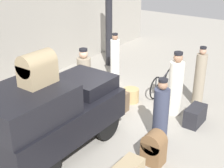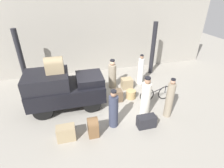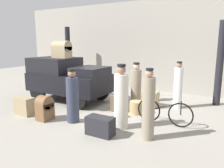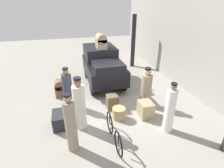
{
  "view_description": "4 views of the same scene",
  "coord_description": "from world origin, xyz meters",
  "px_view_note": "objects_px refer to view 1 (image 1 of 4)",
  "views": [
    {
      "loc": [
        -6.25,
        -4.49,
        4.44
      ],
      "look_at": [
        0.2,
        0.2,
        0.95
      ],
      "focal_mm": 50.0,
      "sensor_mm": 36.0,
      "label": 1
    },
    {
      "loc": [
        -1.63,
        -6.87,
        5.02
      ],
      "look_at": [
        0.2,
        0.2,
        0.95
      ],
      "focal_mm": 28.0,
      "sensor_mm": 36.0,
      "label": 2
    },
    {
      "loc": [
        4.13,
        -6.57,
        2.47
      ],
      "look_at": [
        0.2,
        0.2,
        0.95
      ],
      "focal_mm": 35.0,
      "sensor_mm": 36.0,
      "label": 3
    },
    {
      "loc": [
        6.31,
        -1.45,
        3.97
      ],
      "look_at": [
        0.2,
        0.2,
        0.95
      ],
      "focal_mm": 28.0,
      "sensor_mm": 36.0,
      "label": 4
    }
  ],
  "objects_px": {
    "wicker_basket": "(131,95)",
    "conductor_in_dark_uniform": "(115,59)",
    "trunk_barrel_dark": "(154,148)",
    "porter_with_bicycle": "(176,86)",
    "trunk_on_truck_roof": "(37,68)",
    "truck": "(50,113)",
    "bicycle": "(163,83)",
    "trunk_umber_medium": "(195,116)",
    "porter_standing_middle": "(200,78)",
    "porter_carrying_trunk": "(84,76)",
    "porter_lifting_near_truck": "(161,113)",
    "trunk_large_brown": "(107,84)",
    "suitcase_tan_flat": "(120,102)"
  },
  "relations": [
    {
      "from": "bicycle",
      "to": "porter_with_bicycle",
      "type": "height_order",
      "value": "porter_with_bicycle"
    },
    {
      "from": "trunk_large_brown",
      "to": "suitcase_tan_flat",
      "type": "bearing_deg",
      "value": -127.62
    },
    {
      "from": "truck",
      "to": "wicker_basket",
      "type": "distance_m",
      "value": 3.36
    },
    {
      "from": "porter_standing_middle",
      "to": "trunk_barrel_dark",
      "type": "xyz_separation_m",
      "value": [
        -3.35,
        -0.33,
        -0.45
      ]
    },
    {
      "from": "suitcase_tan_flat",
      "to": "trunk_large_brown",
      "type": "bearing_deg",
      "value": 52.38
    },
    {
      "from": "wicker_basket",
      "to": "porter_standing_middle",
      "type": "distance_m",
      "value": 2.14
    },
    {
      "from": "wicker_basket",
      "to": "trunk_umber_medium",
      "type": "bearing_deg",
      "value": -93.04
    },
    {
      "from": "wicker_basket",
      "to": "trunk_barrel_dark",
      "type": "relative_size",
      "value": 0.62
    },
    {
      "from": "trunk_barrel_dark",
      "to": "trunk_umber_medium",
      "type": "height_order",
      "value": "trunk_barrel_dark"
    },
    {
      "from": "wicker_basket",
      "to": "conductor_in_dark_uniform",
      "type": "bearing_deg",
      "value": 52.4
    },
    {
      "from": "trunk_large_brown",
      "to": "trunk_barrel_dark",
      "type": "bearing_deg",
      "value": -127.94
    },
    {
      "from": "truck",
      "to": "bicycle",
      "type": "bearing_deg",
      "value": -8.1
    },
    {
      "from": "truck",
      "to": "trunk_large_brown",
      "type": "height_order",
      "value": "truck"
    },
    {
      "from": "wicker_basket",
      "to": "conductor_in_dark_uniform",
      "type": "xyz_separation_m",
      "value": [
        1.06,
        1.38,
        0.6
      ]
    },
    {
      "from": "bicycle",
      "to": "trunk_umber_medium",
      "type": "relative_size",
      "value": 2.28
    },
    {
      "from": "conductor_in_dark_uniform",
      "to": "porter_standing_middle",
      "type": "height_order",
      "value": "porter_standing_middle"
    },
    {
      "from": "truck",
      "to": "conductor_in_dark_uniform",
      "type": "height_order",
      "value": "truck"
    },
    {
      "from": "porter_carrying_trunk",
      "to": "conductor_in_dark_uniform",
      "type": "relative_size",
      "value": 0.94
    },
    {
      "from": "porter_with_bicycle",
      "to": "trunk_barrel_dark",
      "type": "relative_size",
      "value": 2.34
    },
    {
      "from": "porter_carrying_trunk",
      "to": "trunk_large_brown",
      "type": "height_order",
      "value": "porter_carrying_trunk"
    },
    {
      "from": "trunk_on_truck_roof",
      "to": "porter_carrying_trunk",
      "type": "bearing_deg",
      "value": 23.54
    },
    {
      "from": "trunk_on_truck_roof",
      "to": "conductor_in_dark_uniform",
      "type": "bearing_deg",
      "value": 15.59
    },
    {
      "from": "porter_with_bicycle",
      "to": "trunk_on_truck_roof",
      "type": "relative_size",
      "value": 2.5
    },
    {
      "from": "porter_with_bicycle",
      "to": "trunk_umber_medium",
      "type": "height_order",
      "value": "porter_with_bicycle"
    },
    {
      "from": "porter_with_bicycle",
      "to": "truck",
      "type": "bearing_deg",
      "value": 155.89
    },
    {
      "from": "porter_with_bicycle",
      "to": "porter_lifting_near_truck",
      "type": "height_order",
      "value": "porter_with_bicycle"
    },
    {
      "from": "truck",
      "to": "bicycle",
      "type": "relative_size",
      "value": 1.98
    },
    {
      "from": "wicker_basket",
      "to": "porter_carrying_trunk",
      "type": "relative_size",
      "value": 0.3
    },
    {
      "from": "trunk_large_brown",
      "to": "suitcase_tan_flat",
      "type": "relative_size",
      "value": 1.0
    },
    {
      "from": "truck",
      "to": "conductor_in_dark_uniform",
      "type": "xyz_separation_m",
      "value": [
        4.32,
        1.27,
        -0.19
      ]
    },
    {
      "from": "porter_lifting_near_truck",
      "to": "truck",
      "type": "bearing_deg",
      "value": 135.33
    },
    {
      "from": "porter_carrying_trunk",
      "to": "porter_lifting_near_truck",
      "type": "height_order",
      "value": "porter_lifting_near_truck"
    },
    {
      "from": "suitcase_tan_flat",
      "to": "porter_carrying_trunk",
      "type": "bearing_deg",
      "value": 86.86
    },
    {
      "from": "porter_standing_middle",
      "to": "suitcase_tan_flat",
      "type": "relative_size",
      "value": 3.13
    },
    {
      "from": "wicker_basket",
      "to": "porter_with_bicycle",
      "type": "xyz_separation_m",
      "value": [
        0.12,
        -1.4,
        0.64
      ]
    },
    {
      "from": "truck",
      "to": "wicker_basket",
      "type": "bearing_deg",
      "value": -1.96
    },
    {
      "from": "conductor_in_dark_uniform",
      "to": "porter_standing_middle",
      "type": "distance_m",
      "value": 3.12
    },
    {
      "from": "porter_carrying_trunk",
      "to": "trunk_barrel_dark",
      "type": "distance_m",
      "value": 3.8
    },
    {
      "from": "bicycle",
      "to": "suitcase_tan_flat",
      "type": "height_order",
      "value": "bicycle"
    },
    {
      "from": "trunk_umber_medium",
      "to": "trunk_barrel_dark",
      "type": "bearing_deg",
      "value": 177.71
    },
    {
      "from": "wicker_basket",
      "to": "porter_lifting_near_truck",
      "type": "distance_m",
      "value": 2.29
    },
    {
      "from": "wicker_basket",
      "to": "trunk_umber_medium",
      "type": "xyz_separation_m",
      "value": [
        -0.11,
        -2.15,
        0.04
      ]
    },
    {
      "from": "conductor_in_dark_uniform",
      "to": "trunk_umber_medium",
      "type": "relative_size",
      "value": 2.34
    },
    {
      "from": "porter_with_bicycle",
      "to": "trunk_large_brown",
      "type": "distance_m",
      "value": 2.48
    },
    {
      "from": "bicycle",
      "to": "truck",
      "type": "bearing_deg",
      "value": 171.9
    },
    {
      "from": "suitcase_tan_flat",
      "to": "trunk_barrel_dark",
      "type": "height_order",
      "value": "trunk_barrel_dark"
    },
    {
      "from": "truck",
      "to": "porter_standing_middle",
      "type": "bearing_deg",
      "value": -23.1
    },
    {
      "from": "suitcase_tan_flat",
      "to": "trunk_on_truck_roof",
      "type": "height_order",
      "value": "trunk_on_truck_roof"
    },
    {
      "from": "wicker_basket",
      "to": "porter_with_bicycle",
      "type": "bearing_deg",
      "value": -84.95
    },
    {
      "from": "trunk_on_truck_roof",
      "to": "truck",
      "type": "bearing_deg",
      "value": 0.0
    }
  ]
}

